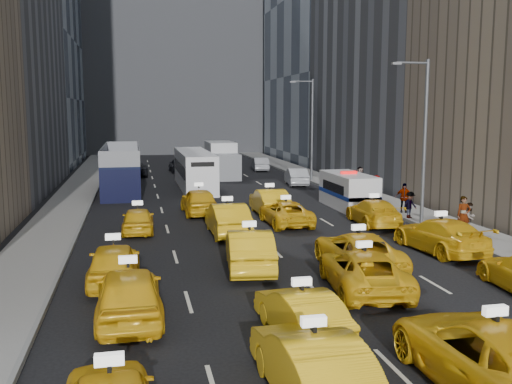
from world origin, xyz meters
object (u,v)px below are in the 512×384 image
taxi_1 (313,366)px  nypd_van (348,191)px  city_bus (194,170)px  box_truck (222,160)px  pedestrian_0 (464,215)px  taxi_2 (492,355)px  double_decker (122,169)px

taxi_1 → nypd_van: bearing=-115.3°
city_bus → box_truck: size_ratio=1.60×
nypd_van → city_bus: city_bus is taller
nypd_van → pedestrian_0: nypd_van is taller
city_bus → taxi_2: bearing=-89.8°
taxi_1 → box_truck: box_truck is taller
taxi_1 → pedestrian_0: 18.81m
box_truck → pedestrian_0: size_ratio=3.85×
nypd_van → taxi_1: bearing=-105.5°
taxi_2 → box_truck: bearing=-90.1°
taxi_1 → double_decker: (-4.66, 34.41, 0.95)m
nypd_van → pedestrian_0: bearing=-67.5°
double_decker → pedestrian_0: double_decker is taller
city_bus → pedestrian_0: size_ratio=6.15×
taxi_2 → double_decker: (-8.76, 34.83, 0.92)m
city_bus → box_truck: bearing=59.9°
taxi_1 → box_truck: bearing=-98.4°
city_bus → pedestrian_0: bearing=-66.5°
city_bus → nypd_van: bearing=-58.0°
taxi_1 → nypd_van: 25.43m
city_bus → box_truck: 7.82m
taxi_2 → city_bus: (-2.97, 35.66, 0.65)m
box_truck → double_decker: bearing=-136.5°
box_truck → pedestrian_0: 29.29m
taxi_2 → pedestrian_0: 16.75m
double_decker → nypd_van: bearing=-33.4°
taxi_1 → box_truck: size_ratio=0.66×
taxi_1 → pedestrian_0: pedestrian_0 is taller
city_bus → pedestrian_0: city_bus is taller
city_bus → pedestrian_0: 23.97m
nypd_van → city_bus: 14.74m
nypd_van → city_bus: size_ratio=0.50×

